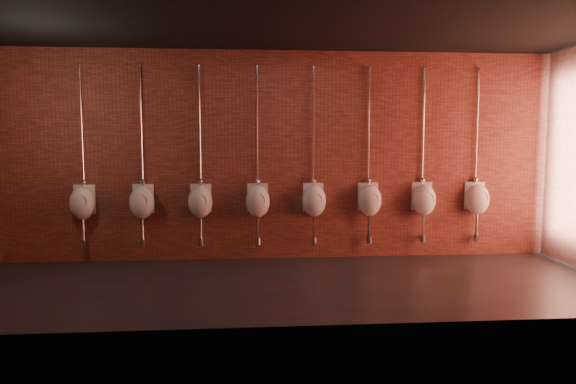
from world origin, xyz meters
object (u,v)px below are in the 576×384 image
object	(u,v)px
urinal_4	(314,200)
urinal_1	(142,201)
urinal_5	(369,199)
urinal_7	(477,198)
urinal_2	(200,201)
urinal_0	(83,202)
urinal_6	(424,199)
urinal_3	(258,200)

from	to	relation	value
urinal_4	urinal_1	bearing A→B (deg)	180.00
urinal_1	urinal_5	distance (m)	3.46
urinal_5	urinal_7	size ratio (longest dim) A/B	1.00
urinal_2	urinal_7	bearing A→B (deg)	0.00
urinal_0	urinal_5	world-z (taller)	same
urinal_1	urinal_2	world-z (taller)	same
urinal_1	urinal_6	distance (m)	4.33
urinal_3	urinal_7	bearing A→B (deg)	0.00
urinal_1	urinal_7	size ratio (longest dim) A/B	1.00
urinal_0	urinal_5	distance (m)	4.33
urinal_6	urinal_2	bearing A→B (deg)	180.00
urinal_5	urinal_6	xyz separation A→B (m)	(0.87, 0.00, 0.00)
urinal_1	urinal_3	world-z (taller)	same
urinal_1	urinal_6	bearing A→B (deg)	0.00
urinal_0	urinal_7	bearing A→B (deg)	0.00
urinal_2	urinal_7	world-z (taller)	same
urinal_4	urinal_7	distance (m)	2.60
urinal_2	urinal_0	bearing A→B (deg)	180.00
urinal_1	urinal_3	xyz separation A→B (m)	(1.73, 0.00, 0.00)
urinal_1	urinal_5	bearing A→B (deg)	0.00
urinal_4	urinal_6	xyz separation A→B (m)	(1.73, 0.00, 0.00)
urinal_3	urinal_1	bearing A→B (deg)	180.00
urinal_0	urinal_5	bearing A→B (deg)	0.00
urinal_7	urinal_6	bearing A→B (deg)	180.00
urinal_5	urinal_6	distance (m)	0.87
urinal_2	urinal_4	xyz separation A→B (m)	(1.73, 0.00, 0.00)
urinal_6	urinal_7	distance (m)	0.87
urinal_2	urinal_5	size ratio (longest dim) A/B	1.00
urinal_2	urinal_7	size ratio (longest dim) A/B	1.00
urinal_1	urinal_4	size ratio (longest dim) A/B	1.00
urinal_3	urinal_6	xyz separation A→B (m)	(2.60, 0.00, 0.00)
urinal_1	urinal_4	distance (m)	2.60
urinal_0	urinal_1	xyz separation A→B (m)	(0.87, 0.00, 0.00)
urinal_1	urinal_4	xyz separation A→B (m)	(2.60, 0.00, 0.00)
urinal_1	urinal_7	bearing A→B (deg)	0.00
urinal_0	urinal_6	bearing A→B (deg)	0.00
urinal_7	urinal_3	bearing A→B (deg)	180.00
urinal_2	urinal_6	size ratio (longest dim) A/B	1.00
urinal_2	urinal_3	bearing A→B (deg)	0.00
urinal_0	urinal_1	distance (m)	0.87
urinal_0	urinal_1	size ratio (longest dim) A/B	1.00
urinal_4	urinal_7	xyz separation A→B (m)	(2.60, 0.00, 0.00)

